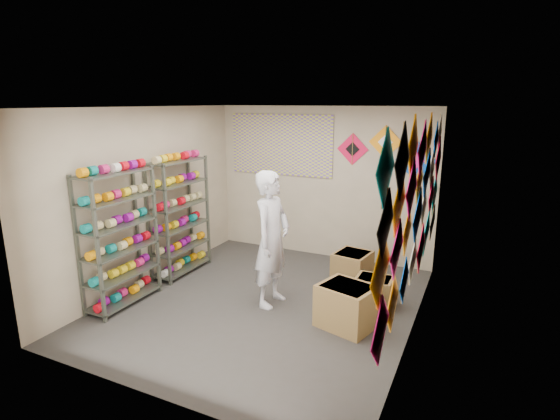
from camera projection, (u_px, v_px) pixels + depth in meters
The scene contains 12 objects.
ground at pixel (265, 303), 6.18m from camera, with size 4.50×4.50×0.00m, color #33302D.
room_walls at pixel (263, 189), 5.78m from camera, with size 4.50×4.50×4.50m.
shelf_rack_front at pixel (119, 239), 5.94m from camera, with size 0.40×1.10×1.90m, color #4C5147.
shelf_rack_back at pixel (180, 217), 7.08m from camera, with size 0.40×1.10×1.90m, color #4C5147.
string_spools at pixel (152, 221), 6.49m from camera, with size 0.12×2.36×0.12m.
kite_wall_display at pixel (418, 203), 4.96m from camera, with size 0.06×4.34×2.07m.
back_wall_kites at pixel (388, 152), 7.18m from camera, with size 1.65×0.02×0.88m.
poster at pixel (281, 145), 7.98m from camera, with size 2.00×0.01×1.10m, color #67499F.
shopkeeper at pixel (272, 239), 5.96m from camera, with size 0.48×0.71×1.89m, color silver.
carton_a at pixel (347, 306), 5.48m from camera, with size 0.66×0.55×0.55m, color brown.
carton_b at pixel (374, 291), 6.07m from camera, with size 0.50×0.41×0.41m, color brown.
carton_c at pixel (352, 267), 6.85m from camera, with size 0.50×0.55×0.48m, color brown.
Camera 1 is at (2.63, -5.03, 2.77)m, focal length 28.00 mm.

